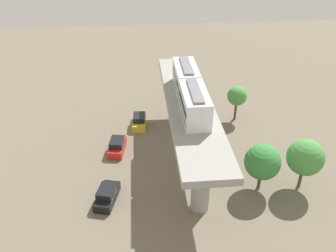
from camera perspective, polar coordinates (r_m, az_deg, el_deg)
The scene contains 9 objects.
ground_plane at distance 45.74m, azimuth 3.13°, elevation -4.78°, with size 120.00×120.00×0.00m, color #706654.
viaduct at distance 42.60m, azimuth 3.35°, elevation 1.53°, with size 5.20×28.00×7.70m.
train at distance 40.97m, azimuth 3.50°, elevation 5.68°, with size 2.64×13.55×3.24m.
parked_car_red at distance 46.69m, azimuth -8.03°, elevation -3.13°, with size 2.40×4.42×1.76m.
parked_car_yellow at distance 51.70m, azimuth -4.55°, elevation 0.79°, with size 2.08×4.31×1.76m.
parked_car_black at distance 39.49m, azimuth -9.62°, elevation -10.74°, with size 2.76×4.51×1.76m.
tree_near_viaduct at distance 52.66m, azimuth 10.85°, elevation 4.66°, with size 2.81×2.81×5.22m.
tree_mid_lot at distance 40.00m, azimuth 14.70°, elevation -5.54°, with size 3.90×3.90×5.57m.
tree_far_corner at distance 41.38m, azimuth 20.89°, elevation -4.67°, with size 3.99×3.99×6.02m.
Camera 1 is at (5.74, 36.55, 26.91)m, focal length 38.57 mm.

